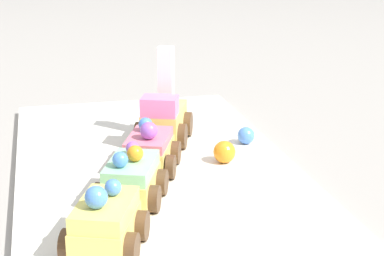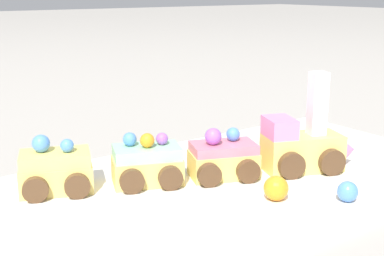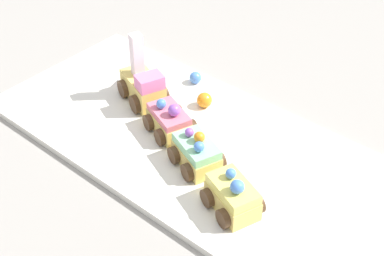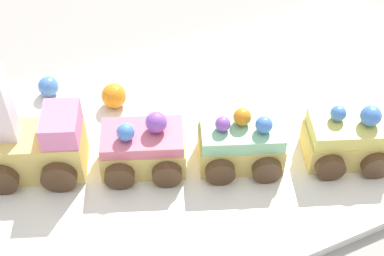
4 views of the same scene
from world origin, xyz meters
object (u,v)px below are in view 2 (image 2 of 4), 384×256
object	(u,v)px
cake_car_strawberry	(223,159)
cake_car_mint	(147,165)
cake_train_locomotive	(307,146)
cake_car_lemon	(56,171)
gumball_orange	(276,188)
gumball_blue	(348,192)

from	to	relation	value
cake_car_strawberry	cake_car_mint	xyz separation A→B (m)	(-0.09, 0.03, 0.00)
cake_train_locomotive	cake_car_lemon	distance (m)	0.31
cake_train_locomotive	cake_car_strawberry	bearing A→B (deg)	179.98
cake_car_strawberry	cake_car_mint	size ratio (longest dim) A/B	1.00
cake_car_lemon	cake_car_mint	bearing A→B (deg)	0.00
cake_train_locomotive	gumball_orange	size ratio (longest dim) A/B	4.77
cake_car_strawberry	cake_train_locomotive	bearing A→B (deg)	-0.02
cake_car_mint	gumball_blue	bearing A→B (deg)	-28.50
cake_train_locomotive	cake_car_mint	xyz separation A→B (m)	(-0.19, 0.07, -0.01)
cake_train_locomotive	cake_car_lemon	world-z (taller)	cake_train_locomotive
cake_car_strawberry	cake_car_lemon	size ratio (longest dim) A/B	1.00
cake_car_strawberry	cake_car_mint	distance (m)	0.09
gumball_orange	gumball_blue	world-z (taller)	gumball_orange
cake_car_mint	gumball_blue	distance (m)	0.23
cake_car_lemon	cake_car_strawberry	bearing A→B (deg)	-0.00
gumball_blue	cake_train_locomotive	bearing A→B (deg)	66.65
cake_train_locomotive	cake_car_mint	world-z (taller)	cake_train_locomotive
cake_train_locomotive	cake_car_mint	distance (m)	0.20
cake_train_locomotive	gumball_blue	distance (m)	0.11
cake_car_strawberry	gumball_orange	xyz separation A→B (m)	(-0.00, -0.09, -0.01)
gumball_orange	cake_car_lemon	bearing A→B (deg)	138.35
cake_train_locomotive	gumball_orange	distance (m)	0.12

